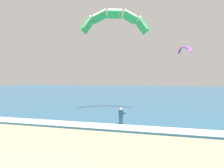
{
  "coord_description": "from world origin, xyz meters",
  "views": [
    {
      "loc": [
        7.11,
        -6.92,
        4.22
      ],
      "look_at": [
        -0.26,
        15.25,
        3.7
      ],
      "focal_mm": 38.99,
      "sensor_mm": 36.0,
      "label": 1
    }
  ],
  "objects_px": {
    "kite_primary": "(115,20)",
    "kitesurfer": "(121,116)",
    "kite_distant": "(184,49)",
    "surfboard": "(121,127)"
  },
  "relations": [
    {
      "from": "kite_distant",
      "to": "kite_primary",
      "type": "bearing_deg",
      "value": -100.5
    },
    {
      "from": "surfboard",
      "to": "kite_distant",
      "type": "xyz_separation_m",
      "value": [
        3.91,
        42.48,
        11.57
      ]
    },
    {
      "from": "kite_primary",
      "to": "kitesurfer",
      "type": "bearing_deg",
      "value": -68.02
    },
    {
      "from": "kitesurfer",
      "to": "kite_distant",
      "type": "xyz_separation_m",
      "value": [
        3.91,
        42.46,
        10.65
      ]
    },
    {
      "from": "surfboard",
      "to": "kitesurfer",
      "type": "relative_size",
      "value": 0.87
    },
    {
      "from": "kite_primary",
      "to": "kite_distant",
      "type": "distance_m",
      "value": 36.35
    },
    {
      "from": "kite_distant",
      "to": "kitesurfer",
      "type": "bearing_deg",
      "value": -95.26
    },
    {
      "from": "kitesurfer",
      "to": "kite_distant",
      "type": "bearing_deg",
      "value": 84.74
    },
    {
      "from": "surfboard",
      "to": "kitesurfer",
      "type": "xyz_separation_m",
      "value": [
        0.0,
        0.02,
        0.91
      ]
    },
    {
      "from": "kitesurfer",
      "to": "kite_primary",
      "type": "xyz_separation_m",
      "value": [
        -2.71,
        6.72,
        10.15
      ]
    }
  ]
}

